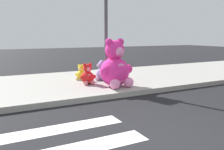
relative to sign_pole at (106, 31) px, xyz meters
The scene contains 7 objects.
sidewalk 2.19m from the sign_pole, 141.29° to the left, with size 28.00×4.40×0.15m, color #9E9B93.
sign_pole is the anchor object (origin of this frame).
plush_pink_large 1.26m from the sign_pole, 87.05° to the right, with size 1.13×1.01×1.46m.
plush_red 1.55m from the sign_pole, behind, with size 0.52×0.47×0.68m.
plush_yellow 1.83m from the sign_pole, 120.22° to the left, with size 0.39×0.39×0.55m.
plush_brown 1.67m from the sign_pole, 36.77° to the left, with size 0.40×0.41×0.57m.
plush_lavender 1.52m from the sign_pole, 82.07° to the left, with size 0.50×0.53×0.70m.
Camera 1 is at (-2.33, -2.52, 1.69)m, focal length 38.08 mm.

